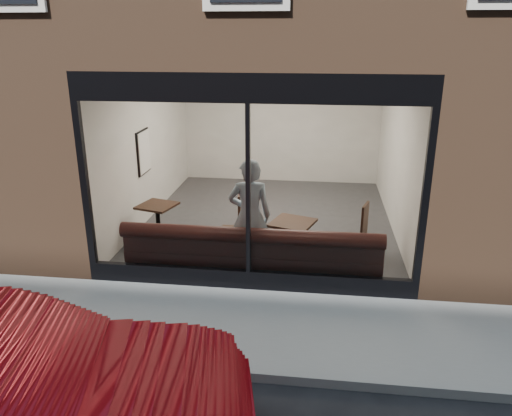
# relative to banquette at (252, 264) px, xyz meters

# --- Properties ---
(ground) EXTENTS (120.00, 120.00, 0.00)m
(ground) POSITION_rel_banquette_xyz_m (0.00, -2.45, -0.23)
(ground) COLOR black
(ground) RESTS_ON ground
(sidewalk_near) EXTENTS (40.00, 2.00, 0.01)m
(sidewalk_near) POSITION_rel_banquette_xyz_m (0.00, -1.45, -0.22)
(sidewalk_near) COLOR gray
(sidewalk_near) RESTS_ON ground
(kerb_near) EXTENTS (40.00, 0.10, 0.12)m
(kerb_near) POSITION_rel_banquette_xyz_m (0.00, -2.50, -0.17)
(kerb_near) COLOR gray
(kerb_near) RESTS_ON ground
(host_building_pier_left) EXTENTS (2.50, 12.00, 3.20)m
(host_building_pier_left) POSITION_rel_banquette_xyz_m (-3.75, 5.55, 1.38)
(host_building_pier_left) COLOR brown
(host_building_pier_left) RESTS_ON ground
(host_building_pier_right) EXTENTS (2.50, 12.00, 3.20)m
(host_building_pier_right) POSITION_rel_banquette_xyz_m (3.75, 5.55, 1.38)
(host_building_pier_right) COLOR brown
(host_building_pier_right) RESTS_ON ground
(host_building_backfill) EXTENTS (5.00, 6.00, 3.20)m
(host_building_backfill) POSITION_rel_banquette_xyz_m (0.00, 8.55, 1.38)
(host_building_backfill) COLOR brown
(host_building_backfill) RESTS_ON ground
(cafe_floor) EXTENTS (6.00, 6.00, 0.00)m
(cafe_floor) POSITION_rel_banquette_xyz_m (0.00, 2.55, -0.21)
(cafe_floor) COLOR #2D2D30
(cafe_floor) RESTS_ON ground
(cafe_ceiling) EXTENTS (6.00, 6.00, 0.00)m
(cafe_ceiling) POSITION_rel_banquette_xyz_m (0.00, 2.55, 2.97)
(cafe_ceiling) COLOR white
(cafe_ceiling) RESTS_ON host_building_upper
(cafe_wall_back) EXTENTS (5.00, 0.00, 5.00)m
(cafe_wall_back) POSITION_rel_banquette_xyz_m (0.00, 5.54, 1.37)
(cafe_wall_back) COLOR silver
(cafe_wall_back) RESTS_ON ground
(cafe_wall_left) EXTENTS (0.00, 6.00, 6.00)m
(cafe_wall_left) POSITION_rel_banquette_xyz_m (-2.49, 2.55, 1.37)
(cafe_wall_left) COLOR silver
(cafe_wall_left) RESTS_ON ground
(cafe_wall_right) EXTENTS (0.00, 6.00, 6.00)m
(cafe_wall_right) POSITION_rel_banquette_xyz_m (2.49, 2.55, 1.37)
(cafe_wall_right) COLOR silver
(cafe_wall_right) RESTS_ON ground
(storefront_kick) EXTENTS (5.00, 0.10, 0.30)m
(storefront_kick) POSITION_rel_banquette_xyz_m (0.00, -0.40, -0.08)
(storefront_kick) COLOR black
(storefront_kick) RESTS_ON ground
(storefront_header) EXTENTS (5.00, 0.10, 0.40)m
(storefront_header) POSITION_rel_banquette_xyz_m (0.00, -0.40, 2.77)
(storefront_header) COLOR black
(storefront_header) RESTS_ON host_building_upper
(storefront_mullion) EXTENTS (0.06, 0.10, 2.50)m
(storefront_mullion) POSITION_rel_banquette_xyz_m (0.00, -0.40, 1.32)
(storefront_mullion) COLOR black
(storefront_mullion) RESTS_ON storefront_kick
(storefront_glass) EXTENTS (4.80, 0.00, 4.80)m
(storefront_glass) POSITION_rel_banquette_xyz_m (0.00, -0.43, 1.33)
(storefront_glass) COLOR white
(storefront_glass) RESTS_ON storefront_kick
(banquette) EXTENTS (4.00, 0.55, 0.45)m
(banquette) POSITION_rel_banquette_xyz_m (0.00, 0.00, 0.00)
(banquette) COLOR #3B1815
(banquette) RESTS_ON cafe_floor
(person) EXTENTS (0.73, 0.53, 1.87)m
(person) POSITION_rel_banquette_xyz_m (-0.07, 0.27, 0.71)
(person) COLOR #99B5C9
(person) RESTS_ON cafe_floor
(cafe_table_left) EXTENTS (0.75, 0.75, 0.04)m
(cafe_table_left) POSITION_rel_banquette_xyz_m (-1.89, 1.12, 0.52)
(cafe_table_left) COLOR black
(cafe_table_left) RESTS_ON cafe_floor
(cafe_table_right) EXTENTS (0.83, 0.83, 0.04)m
(cafe_table_right) POSITION_rel_banquette_xyz_m (0.60, 0.56, 0.52)
(cafe_table_right) COLOR black
(cafe_table_right) RESTS_ON cafe_floor
(cafe_chair_left) EXTENTS (0.39, 0.39, 0.04)m
(cafe_chair_left) POSITION_rel_banquette_xyz_m (-0.58, 1.37, 0.01)
(cafe_chair_left) COLOR black
(cafe_chair_left) RESTS_ON cafe_floor
(cafe_chair_right) EXTENTS (0.49, 0.49, 0.04)m
(cafe_chair_right) POSITION_rel_banquette_xyz_m (1.63, 1.12, 0.01)
(cafe_chair_right) COLOR black
(cafe_chair_right) RESTS_ON cafe_floor
(wall_poster) EXTENTS (0.02, 0.61, 0.81)m
(wall_poster) POSITION_rel_banquette_xyz_m (-2.45, 2.21, 1.25)
(wall_poster) COLOR white
(wall_poster) RESTS_ON cafe_wall_left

